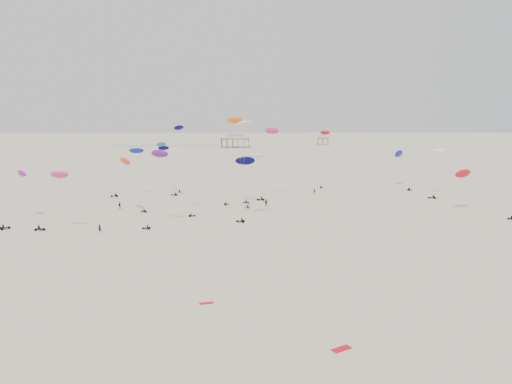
{
  "coord_description": "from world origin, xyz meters",
  "views": [
    {
      "loc": [
        -2.3,
        -21.29,
        23.98
      ],
      "look_at": [
        0.0,
        88.0,
        7.0
      ],
      "focal_mm": 35.0,
      "sensor_mm": 36.0,
      "label": 1
    }
  ],
  "objects_px": {
    "pavilion_main": "(235,142)",
    "pavilion_small": "(323,140)",
    "rig_0": "(237,133)",
    "rig_9": "(437,165)",
    "spectator_0": "(100,232)",
    "rig_4": "(255,165)"
  },
  "relations": [
    {
      "from": "rig_9",
      "to": "rig_4",
      "type": "bearing_deg",
      "value": 107.95
    },
    {
      "from": "rig_0",
      "to": "spectator_0",
      "type": "xyz_separation_m",
      "value": [
        -27.72,
        -34.47,
        -18.98
      ]
    },
    {
      "from": "rig_9",
      "to": "spectator_0",
      "type": "height_order",
      "value": "rig_9"
    },
    {
      "from": "pavilion_small",
      "to": "rig_4",
      "type": "height_order",
      "value": "rig_4"
    },
    {
      "from": "rig_4",
      "to": "rig_9",
      "type": "relative_size",
      "value": 1.0
    },
    {
      "from": "pavilion_small",
      "to": "rig_0",
      "type": "distance_m",
      "value": 274.16
    },
    {
      "from": "rig_0",
      "to": "rig_9",
      "type": "height_order",
      "value": "rig_0"
    },
    {
      "from": "pavilion_small",
      "to": "spectator_0",
      "type": "distance_m",
      "value": 314.34
    },
    {
      "from": "pavilion_main",
      "to": "rig_4",
      "type": "height_order",
      "value": "rig_4"
    },
    {
      "from": "pavilion_small",
      "to": "spectator_0",
      "type": "height_order",
      "value": "pavilion_small"
    },
    {
      "from": "rig_4",
      "to": "rig_9",
      "type": "bearing_deg",
      "value": 139.42
    },
    {
      "from": "rig_9",
      "to": "spectator_0",
      "type": "xyz_separation_m",
      "value": [
        -87.63,
        -46.73,
        -8.93
      ]
    },
    {
      "from": "rig_0",
      "to": "spectator_0",
      "type": "relative_size",
      "value": 11.81
    },
    {
      "from": "rig_9",
      "to": "spectator_0",
      "type": "bearing_deg",
      "value": 131.7
    },
    {
      "from": "pavilion_main",
      "to": "rig_9",
      "type": "xyz_separation_m",
      "value": [
        65.24,
        -223.7,
        4.71
      ]
    },
    {
      "from": "pavilion_main",
      "to": "spectator_0",
      "type": "height_order",
      "value": "pavilion_main"
    },
    {
      "from": "pavilion_main",
      "to": "pavilion_small",
      "type": "bearing_deg",
      "value": 23.2
    },
    {
      "from": "rig_0",
      "to": "rig_9",
      "type": "distance_m",
      "value": 61.97
    },
    {
      "from": "spectator_0",
      "to": "pavilion_main",
      "type": "bearing_deg",
      "value": -83.11
    },
    {
      "from": "pavilion_main",
      "to": "rig_0",
      "type": "relative_size",
      "value": 0.87
    },
    {
      "from": "pavilion_main",
      "to": "rig_9",
      "type": "height_order",
      "value": "rig_9"
    },
    {
      "from": "rig_0",
      "to": "spectator_0",
      "type": "distance_m",
      "value": 48.13
    }
  ]
}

